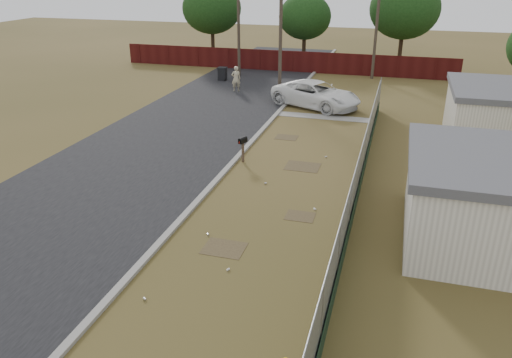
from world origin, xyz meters
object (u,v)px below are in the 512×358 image
(pickup_truck, at_px, (316,94))
(pedestrian, at_px, (236,79))
(mailbox, at_px, (243,142))
(trash_bin, at_px, (222,74))

(pickup_truck, relative_size, pedestrian, 3.23)
(mailbox, relative_size, trash_bin, 1.17)
(mailbox, relative_size, pickup_truck, 0.21)
(pedestrian, bearing_deg, pickup_truck, 135.15)
(mailbox, height_order, pedestrian, pedestrian)
(pedestrian, bearing_deg, trash_bin, -77.46)
(mailbox, distance_m, pickup_truck, 11.11)
(mailbox, height_order, trash_bin, mailbox)
(mailbox, xyz_separation_m, pedestrian, (-4.88, 13.75, -0.05))
(pedestrian, height_order, trash_bin, pedestrian)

